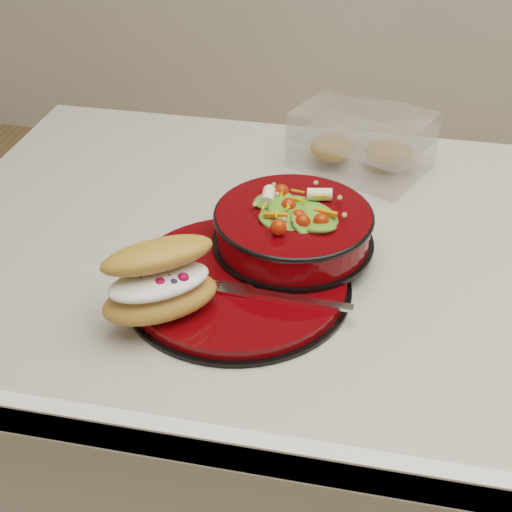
% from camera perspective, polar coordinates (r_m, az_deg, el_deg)
% --- Properties ---
extents(island_counter, '(1.24, 0.74, 0.90)m').
position_cam_1_polar(island_counter, '(1.30, 6.71, -15.66)').
color(island_counter, beige).
rests_on(island_counter, ground).
extents(dinner_plate, '(0.29, 0.29, 0.02)m').
position_cam_1_polar(dinner_plate, '(0.91, -1.45, -2.13)').
color(dinner_plate, black).
rests_on(dinner_plate, island_counter).
extents(salad_bowl, '(0.22, 0.22, 0.09)m').
position_cam_1_polar(salad_bowl, '(0.94, 3.01, 2.71)').
color(salad_bowl, black).
rests_on(salad_bowl, dinner_plate).
extents(croissant, '(0.16, 0.16, 0.08)m').
position_cam_1_polar(croissant, '(0.84, -7.62, -1.95)').
color(croissant, '#C47E3B').
rests_on(croissant, dinner_plate).
extents(fork, '(0.17, 0.03, 0.00)m').
position_cam_1_polar(fork, '(0.87, 1.96, -3.25)').
color(fork, silver).
rests_on(fork, dinner_plate).
extents(pastry_box, '(0.24, 0.21, 0.09)m').
position_cam_1_polar(pastry_box, '(1.18, 8.47, 9.04)').
color(pastry_box, white).
rests_on(pastry_box, island_counter).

